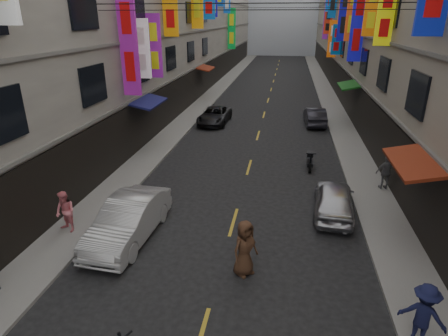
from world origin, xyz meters
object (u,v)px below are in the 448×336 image
(car_right_mid, at_px, (334,199))
(pedestrian_crossing, at_px, (245,248))
(scooter_far_right, at_px, (310,161))
(pedestrian_rfar, at_px, (386,172))
(car_right_far, at_px, (315,116))
(pedestrian_lfar, at_px, (65,212))
(car_left_far, at_px, (215,116))
(pedestrian_rnear, at_px, (423,315))
(car_left_mid, at_px, (128,220))

(car_right_mid, distance_m, pedestrian_crossing, 5.56)
(scooter_far_right, xyz_separation_m, pedestrian_rfar, (3.35, -2.32, 0.51))
(car_right_far, height_order, pedestrian_lfar, pedestrian_lfar)
(car_left_far, relative_size, car_right_mid, 1.13)
(car_left_far, relative_size, pedestrian_rnear, 2.59)
(car_left_mid, xyz_separation_m, car_right_far, (7.64, 17.34, -0.11))
(scooter_far_right, distance_m, car_right_mid, 5.07)
(scooter_far_right, height_order, pedestrian_lfar, pedestrian_lfar)
(car_left_mid, distance_m, pedestrian_lfar, 2.44)
(car_right_mid, relative_size, pedestrian_rnear, 2.30)
(pedestrian_rnear, bearing_deg, car_left_mid, 3.92)
(pedestrian_lfar, distance_m, pedestrian_rfar, 14.01)
(car_right_far, distance_m, pedestrian_lfar, 20.13)
(car_right_far, relative_size, pedestrian_rnear, 2.35)
(pedestrian_lfar, xyz_separation_m, pedestrian_rfar, (12.67, 5.97, 0.02))
(pedestrian_lfar, bearing_deg, pedestrian_crossing, 12.46)
(car_right_mid, relative_size, pedestrian_crossing, 2.08)
(car_left_mid, height_order, car_left_far, car_left_mid)
(pedestrian_rnear, bearing_deg, car_right_far, -61.23)
(car_right_mid, xyz_separation_m, car_right_far, (0.00, 14.14, -0.01))
(pedestrian_crossing, bearing_deg, car_right_mid, 6.30)
(pedestrian_rnear, xyz_separation_m, pedestrian_rfar, (1.20, 9.35, -0.02))
(pedestrian_rfar, bearing_deg, car_right_mid, 33.31)
(car_left_far, height_order, pedestrian_rfar, pedestrian_rfar)
(scooter_far_right, bearing_deg, car_left_far, -49.82)
(scooter_far_right, height_order, pedestrian_rnear, pedestrian_rnear)
(car_right_far, relative_size, pedestrian_lfar, 2.49)
(pedestrian_lfar, height_order, pedestrian_crossing, pedestrian_crossing)
(scooter_far_right, xyz_separation_m, pedestrian_crossing, (-2.45, -9.55, 0.50))
(pedestrian_crossing, bearing_deg, scooter_far_right, 27.03)
(scooter_far_right, relative_size, pedestrian_rfar, 1.09)
(pedestrian_rnear, distance_m, pedestrian_crossing, 5.06)
(car_left_far, xyz_separation_m, car_right_far, (7.58, 0.88, 0.04))
(car_left_mid, bearing_deg, car_right_mid, 25.88)
(pedestrian_rnear, distance_m, pedestrian_rfar, 9.43)
(car_left_far, relative_size, car_right_far, 1.11)
(scooter_far_right, bearing_deg, pedestrian_crossing, 76.10)
(pedestrian_rnear, bearing_deg, scooter_far_right, -54.67)
(scooter_far_right, relative_size, pedestrian_crossing, 0.95)
(pedestrian_rfar, bearing_deg, pedestrian_crossing, 38.68)
(car_right_mid, height_order, pedestrian_rnear, pedestrian_rnear)
(car_right_mid, distance_m, pedestrian_rfar, 3.75)
(car_right_mid, relative_size, pedestrian_lfar, 2.44)
(car_left_mid, relative_size, pedestrian_rfar, 2.82)
(car_left_mid, xyz_separation_m, pedestrian_lfar, (-2.44, -0.09, 0.15))
(scooter_far_right, xyz_separation_m, car_right_far, (0.75, 9.13, 0.22))
(car_right_mid, height_order, pedestrian_crossing, pedestrian_crossing)
(pedestrian_rfar, bearing_deg, car_left_mid, 17.29)
(car_left_mid, bearing_deg, pedestrian_crossing, -13.70)
(pedestrian_rnear, relative_size, pedestrian_crossing, 0.90)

